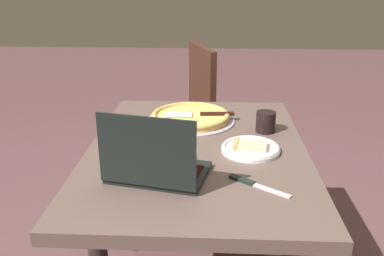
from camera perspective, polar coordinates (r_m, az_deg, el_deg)
dining_table at (r=1.65m, az=0.70°, el=-5.59°), size 1.15×0.82×0.71m
laptop at (r=1.35m, az=-4.98°, el=-5.04°), size 0.28×0.35×0.24m
pizza_plate at (r=1.58m, az=7.86°, el=-2.67°), size 0.22×0.22×0.04m
pizza_tray at (r=1.87m, az=-0.18°, el=1.51°), size 0.39×0.39×0.04m
table_knife at (r=1.35m, az=8.20°, el=-7.45°), size 0.14×0.18×0.01m
drink_cup at (r=1.76m, az=9.90°, el=0.85°), size 0.08×0.08×0.09m
chair_near at (r=2.53m, az=-1.02°, el=1.76°), size 0.53×0.53×0.92m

